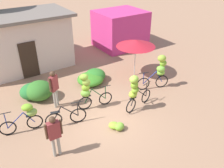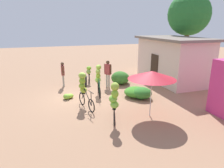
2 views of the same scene
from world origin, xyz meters
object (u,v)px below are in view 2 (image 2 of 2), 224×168
(market_umbrella, at_px, (152,75))
(building_low, at_px, (172,59))
(bicycle_center_loaded, at_px, (98,78))
(banana_pile_on_ground, at_px, (68,96))
(person_vendor, at_px, (63,72))
(bicycle_rightmost, at_px, (114,100))
(bicycle_near_pile, at_px, (86,83))
(bicycle_by_shop, at_px, (83,87))
(tree_behind_building, at_px, (189,15))
(bicycle_leftmost, at_px, (89,73))
(person_bystander, at_px, (108,71))

(market_umbrella, bearing_deg, building_low, 137.62)
(market_umbrella, distance_m, bicycle_center_loaded, 4.03)
(banana_pile_on_ground, xyz_separation_m, person_vendor, (-2.48, 0.01, 0.87))
(bicycle_center_loaded, distance_m, bicycle_rightmost, 3.82)
(bicycle_near_pile, xyz_separation_m, bicycle_by_shop, (2.91, -0.70, 0.65))
(building_low, height_order, bicycle_rightmost, building_low)
(tree_behind_building, relative_size, market_umbrella, 3.11)
(bicycle_rightmost, relative_size, banana_pile_on_ground, 2.57)
(tree_behind_building, bearing_deg, bicycle_center_loaded, -70.09)
(building_low, xyz_separation_m, person_vendor, (-1.04, -7.64, -0.58))
(bicycle_leftmost, distance_m, bicycle_center_loaded, 2.66)
(building_low, relative_size, bicycle_center_loaded, 3.36)
(bicycle_by_shop, xyz_separation_m, banana_pile_on_ground, (-1.37, -0.63, -0.88))
(person_bystander, bearing_deg, bicycle_center_loaded, -39.51)
(bicycle_near_pile, bearing_deg, bicycle_center_loaded, 21.25)
(building_low, distance_m, banana_pile_on_ground, 7.92)
(bicycle_near_pile, height_order, person_bystander, person_bystander)
(market_umbrella, distance_m, bicycle_by_shop, 3.42)
(bicycle_by_shop, distance_m, person_vendor, 3.90)
(building_low, distance_m, market_umbrella, 6.57)
(banana_pile_on_ground, height_order, person_bystander, person_bystander)
(market_umbrella, relative_size, bicycle_rightmost, 1.16)
(tree_behind_building, xyz_separation_m, bicycle_leftmost, (0.38, -8.35, -4.02))
(building_low, height_order, person_vendor, building_low)
(bicycle_leftmost, bearing_deg, bicycle_near_pile, -20.60)
(banana_pile_on_ground, bearing_deg, market_umbrella, 43.39)
(bicycle_near_pile, xyz_separation_m, person_vendor, (-0.94, -1.32, 0.64))
(bicycle_rightmost, bearing_deg, banana_pile_on_ground, -157.47)
(bicycle_leftmost, bearing_deg, person_bystander, 31.62)
(tree_behind_building, distance_m, bicycle_rightmost, 11.68)
(person_vendor, relative_size, person_bystander, 0.92)
(bicycle_center_loaded, bearing_deg, bicycle_near_pile, -158.75)
(bicycle_center_loaded, xyz_separation_m, person_vendor, (-2.23, -1.82, 0.02))
(bicycle_by_shop, relative_size, bicycle_rightmost, 0.97)
(building_low, xyz_separation_m, bicycle_near_pile, (-0.10, -6.32, -1.22))
(bicycle_by_shop, height_order, person_vendor, bicycle_by_shop)
(bicycle_center_loaded, height_order, bicycle_by_shop, bicycle_center_loaded)
(bicycle_near_pile, relative_size, person_vendor, 0.98)
(person_bystander, bearing_deg, tree_behind_building, 104.29)
(banana_pile_on_ground, bearing_deg, bicycle_leftmost, 147.56)
(banana_pile_on_ground, bearing_deg, tree_behind_building, 107.83)
(tree_behind_building, height_order, banana_pile_on_ground, tree_behind_building)
(market_umbrella, xyz_separation_m, bicycle_near_pile, (-4.95, -1.90, -1.53))
(tree_behind_building, height_order, person_bystander, tree_behind_building)
(bicycle_near_pile, distance_m, banana_pile_on_ground, 2.04)
(person_bystander, bearing_deg, building_low, 90.60)
(tree_behind_building, bearing_deg, bicycle_by_shop, -64.07)
(bicycle_rightmost, bearing_deg, tree_behind_building, 128.08)
(bicycle_leftmost, xyz_separation_m, person_vendor, (0.42, -1.83, 0.28))
(bicycle_rightmost, distance_m, person_vendor, 6.20)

